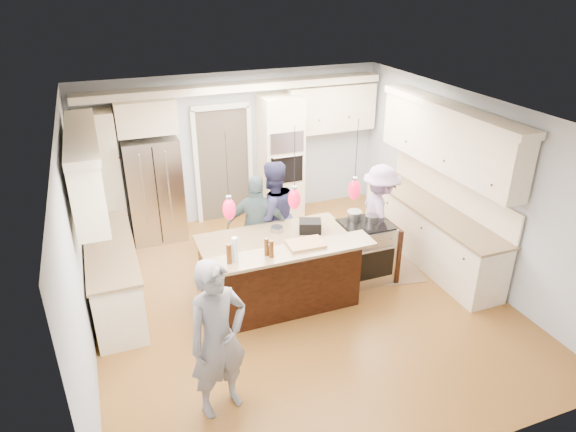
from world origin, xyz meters
The scene contains 23 objects.
ground_plane centered at (0.00, 0.00, 0.00)m, with size 6.00×6.00×0.00m, color olive.
room_shell centered at (0.00, 0.00, 1.82)m, with size 5.54×6.04×2.72m.
refrigerator centered at (-1.55, 2.64, 0.90)m, with size 0.90×0.70×1.80m, color #B7B7BC.
oven_column centered at (0.75, 2.67, 1.15)m, with size 0.72×0.69×2.30m.
back_upper_cabinets centered at (-0.75, 2.76, 1.67)m, with size 5.30×0.61×2.54m.
right_counter_run centered at (2.44, 0.30, 1.06)m, with size 0.64×3.10×2.51m.
left_cabinets centered at (-2.44, 0.80, 1.06)m, with size 0.64×2.30×2.51m.
kitchen_island centered at (-0.25, 0.07, 0.49)m, with size 2.10×1.46×1.12m.
island_range centered at (1.16, 0.15, 0.46)m, with size 0.82×0.71×0.92m.
pendant_lights centered at (-0.25, -0.51, 1.80)m, with size 1.75×0.15×1.03m.
person_bar_end centered at (-1.50, -1.59, 0.89)m, with size 0.65×0.43×1.78m, color slate.
person_far_left centered at (-0.02, 0.95, 0.88)m, with size 0.86×0.67×1.76m, color navy.
person_far_right centered at (-0.29, 0.85, 0.80)m, with size 0.94×0.39×1.60m, color slate.
person_range_side centered at (1.60, 0.53, 0.81)m, with size 1.05×0.60×1.62m, color #AE8FC0.
floor_rug centered at (1.78, 0.20, 0.01)m, with size 0.66×0.96×0.01m, color #806446.
water_bottle centered at (-1.01, -0.52, 1.28)m, with size 0.07×0.07×0.31m, color silver.
beer_bottle_a centered at (-1.09, -0.55, 1.25)m, with size 0.06×0.06×0.26m, color #4B290D.
beer_bottle_b centered at (-0.58, -0.60, 1.23)m, with size 0.06×0.06×0.23m, color #4B290D.
beer_bottle_c centered at (-0.62, -0.53, 1.24)m, with size 0.06×0.06×0.23m, color #4B290D.
drink_can centered at (-0.55, -0.50, 1.18)m, with size 0.07×0.07×0.13m, color #B7B7BC.
cutting_board centered at (-0.08, -0.47, 1.14)m, with size 0.46×0.33×0.04m, color tan.
pot_large centered at (1.05, 0.34, 0.99)m, with size 0.22×0.22×0.13m, color #B7B7BC.
pot_small centered at (1.26, 0.18, 0.97)m, with size 0.20×0.20×0.10m, color #B7B7BC.
Camera 1 is at (-2.33, -5.69, 4.25)m, focal length 32.00 mm.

